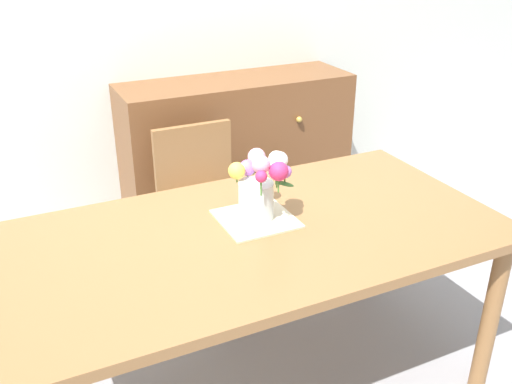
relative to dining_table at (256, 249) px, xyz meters
name	(u,v)px	position (x,y,z in m)	size (l,w,h in m)	color
back_wall	(134,8)	(0.00, 1.60, 0.71)	(7.00, 0.10, 2.80)	silver
dining_table	(256,249)	(0.00, 0.00, 0.00)	(1.89, 0.99, 0.78)	olive
chair_far	(202,200)	(0.08, 0.83, -0.17)	(0.42, 0.42, 0.90)	olive
dresser	(237,158)	(0.50, 1.33, -0.19)	(1.40, 0.47, 1.00)	brown
placemat	(256,219)	(0.04, 0.08, 0.09)	(0.28, 0.28, 0.01)	beige
flower_vase	(261,183)	(0.05, 0.07, 0.24)	(0.22, 0.25, 0.28)	silver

